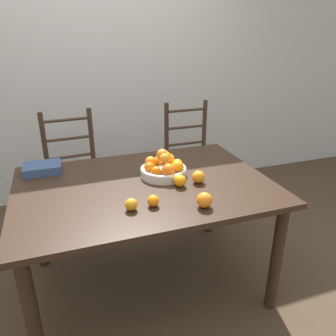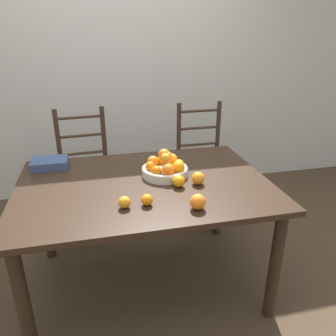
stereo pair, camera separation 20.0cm
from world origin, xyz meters
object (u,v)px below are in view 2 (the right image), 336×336
orange_loose_0 (198,202)px  chair_left (86,175)px  orange_loose_1 (147,200)px  orange_loose_4 (179,181)px  chair_right (202,165)px  orange_loose_2 (198,178)px  fruit_bowl (165,168)px  orange_loose_3 (124,202)px  book_stack (50,163)px

orange_loose_0 → chair_left: (-0.60, 1.22, -0.32)m
orange_loose_1 → orange_loose_0: bearing=-21.5°
orange_loose_4 → chair_right: (0.48, 0.94, -0.31)m
orange_loose_0 → chair_left: chair_left is taller
orange_loose_2 → fruit_bowl: bearing=134.2°
orange_loose_2 → chair_left: chair_left is taller
chair_right → orange_loose_4: bearing=-117.3°
orange_loose_1 → orange_loose_4: size_ratio=0.87×
orange_loose_3 → orange_loose_4: 0.39m
orange_loose_3 → orange_loose_4: orange_loose_4 is taller
chair_left → book_stack: 0.58m
fruit_bowl → chair_right: 0.98m
orange_loose_3 → chair_right: bearing=53.9°
orange_loose_0 → chair_left: 1.39m
orange_loose_3 → orange_loose_1: bearing=1.1°
orange_loose_4 → orange_loose_3: bearing=-152.5°
orange_loose_2 → orange_loose_3: (-0.47, -0.19, -0.01)m
chair_right → book_stack: bearing=-161.0°
chair_right → orange_loose_0: bearing=-110.7°
orange_loose_0 → orange_loose_3: size_ratio=1.27×
fruit_bowl → orange_loose_3: fruit_bowl is taller
orange_loose_2 → chair_left: (-0.69, 0.93, -0.32)m
orange_loose_3 → chair_right: 1.42m
chair_left → chair_right: same height
book_stack → orange_loose_3: bearing=-57.0°
fruit_bowl → orange_loose_3: 0.47m
orange_loose_3 → chair_left: chair_left is taller
book_stack → orange_loose_1: bearing=-50.3°
orange_loose_1 → orange_loose_4: bearing=38.4°
chair_right → book_stack: size_ratio=4.42×
orange_loose_2 → book_stack: size_ratio=0.33×
orange_loose_3 → orange_loose_2: bearing=22.2°
orange_loose_4 → chair_left: size_ratio=0.07×
orange_loose_0 → orange_loose_4: orange_loose_0 is taller
orange_loose_3 → orange_loose_4: (0.34, 0.18, 0.00)m
orange_loose_0 → book_stack: 1.12m
orange_loose_1 → orange_loose_4: (0.22, 0.18, 0.00)m
chair_left → book_stack: size_ratio=4.42×
orange_loose_2 → orange_loose_1: bearing=-151.5°
orange_loose_0 → chair_left: size_ratio=0.08×
orange_loose_4 → orange_loose_0: bearing=-83.9°
chair_right → fruit_bowl: bearing=-124.8°
orange_loose_0 → orange_loose_2: (0.09, 0.29, -0.00)m
orange_loose_1 → orange_loose_4: orange_loose_4 is taller
fruit_bowl → orange_loose_0: (0.07, -0.46, -0.01)m
orange_loose_0 → chair_right: 1.33m
orange_loose_2 → orange_loose_3: bearing=-157.8°
fruit_bowl → orange_loose_2: bearing=-45.8°
orange_loose_1 → book_stack: orange_loose_1 is taller
orange_loose_0 → orange_loose_2: orange_loose_0 is taller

